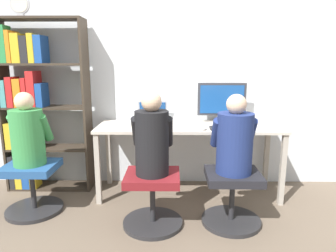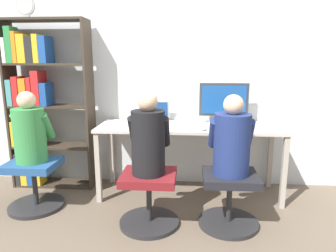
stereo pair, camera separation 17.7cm
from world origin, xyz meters
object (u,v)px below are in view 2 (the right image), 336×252
object	(u,v)px
laptop	(154,118)
keyboard	(231,129)
person_at_monitor	(232,140)
person_at_laptop	(149,138)
person_near_shelf	(30,132)
office_chair_left	(230,197)
desk_clock	(26,6)
bookshelf	(38,103)
office_chair_right	(149,197)
office_chair_side	(35,183)
desktop_monitor	(224,102)

from	to	relation	value
laptop	keyboard	bearing A→B (deg)	-23.38
keyboard	person_at_monitor	xyz separation A→B (m)	(-0.05, -0.43, -0.00)
person_at_laptop	person_near_shelf	size ratio (longest dim) A/B	1.04
office_chair_left	person_at_monitor	size ratio (longest dim) A/B	0.78
keyboard	desk_clock	world-z (taller)	desk_clock
bookshelf	person_near_shelf	size ratio (longest dim) A/B	2.76
laptop	office_chair_right	xyz separation A→B (m)	(0.05, -0.83, -0.56)
office_chair_left	person_at_laptop	xyz separation A→B (m)	(-0.71, -0.04, 0.53)
person_at_laptop	person_at_monitor	bearing A→B (deg)	3.58
person_at_monitor	desk_clock	bearing A→B (deg)	161.86
laptop	office_chair_left	size ratio (longest dim) A/B	0.63
laptop	office_chair_right	distance (m)	1.00
office_chair_left	person_at_monitor	xyz separation A→B (m)	(0.00, 0.01, 0.52)
keyboard	person_at_monitor	distance (m)	0.43
laptop	bookshelf	bearing A→B (deg)	-178.15
keyboard	desk_clock	bearing A→B (deg)	173.34
office_chair_left	desk_clock	distance (m)	2.79
office_chair_right	person_at_laptop	bearing A→B (deg)	90.00
office_chair_side	person_near_shelf	bearing A→B (deg)	90.00
person_at_laptop	desk_clock	distance (m)	1.96
person_at_monitor	bookshelf	world-z (taller)	bookshelf
desk_clock	person_near_shelf	world-z (taller)	desk_clock
desktop_monitor	person_at_monitor	distance (m)	0.81
desktop_monitor	desk_clock	bearing A→B (deg)	-177.16
keyboard	person_at_monitor	size ratio (longest dim) A/B	0.59
desktop_monitor	bookshelf	distance (m)	2.08
office_chair_left	bookshelf	size ratio (longest dim) A/B	0.28
desktop_monitor	keyboard	bearing A→B (deg)	-83.73
desk_clock	person_near_shelf	size ratio (longest dim) A/B	0.32
desktop_monitor	office_chair_side	size ratio (longest dim) A/B	0.99
office_chair_right	office_chair_side	distance (m)	1.19
person_at_monitor	person_near_shelf	world-z (taller)	person_at_monitor
person_at_monitor	desk_clock	distance (m)	2.50
office_chair_side	desktop_monitor	bearing A→B (deg)	17.64
laptop	office_chair_side	world-z (taller)	laptop
keyboard	office_chair_right	size ratio (longest dim) A/B	0.76
person_at_monitor	desktop_monitor	bearing A→B (deg)	89.46
office_chair_right	bookshelf	size ratio (longest dim) A/B	0.28
office_chair_left	person_near_shelf	size ratio (longest dim) A/B	0.78
bookshelf	person_at_monitor	bearing A→B (deg)	-19.65
desktop_monitor	bookshelf	world-z (taller)	bookshelf
office_chair_left	desk_clock	size ratio (longest dim) A/B	2.48
laptop	keyboard	world-z (taller)	laptop
desktop_monitor	office_chair_side	distance (m)	2.11
office_chair_left	person_at_laptop	size ratio (longest dim) A/B	0.75
person_near_shelf	laptop	bearing A→B (deg)	27.90
keyboard	person_at_laptop	world-z (taller)	person_at_laptop
desk_clock	person_near_shelf	xyz separation A→B (m)	(0.19, -0.49, -1.21)
office_chair_right	desk_clock	world-z (taller)	desk_clock
desktop_monitor	office_chair_left	bearing A→B (deg)	-90.54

